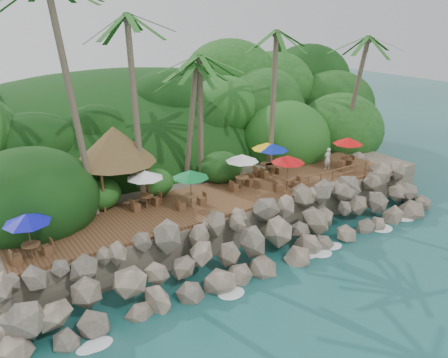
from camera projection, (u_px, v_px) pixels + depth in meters
ground at (285, 269)px, 25.13m from camera, size 140.00×140.00×0.00m
land_base at (155, 170)px, 37.21m from camera, size 32.00×25.20×2.10m
jungle_hill at (120, 159)px, 43.41m from camera, size 44.80×28.00×15.40m
seawall at (263, 236)px, 26.28m from camera, size 29.00×4.00×2.30m
terrace at (224, 197)px, 29.02m from camera, size 26.00×5.00×0.20m
jungle_foliage at (161, 186)px, 36.80m from camera, size 44.00×16.00×12.00m
foam_line at (282, 267)px, 25.35m from camera, size 25.20×0.80×0.06m
palms at (216, 33)px, 28.53m from camera, size 28.39×7.31×13.58m
palapa at (114, 145)px, 27.23m from camera, size 4.86×4.86×4.60m
dining_clusters at (215, 167)px, 28.16m from camera, size 24.24×5.23×2.33m
railing at (339, 174)px, 30.97m from camera, size 6.10×0.10×1.00m
waiter at (328, 159)px, 33.42m from camera, size 0.61×0.42×1.60m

